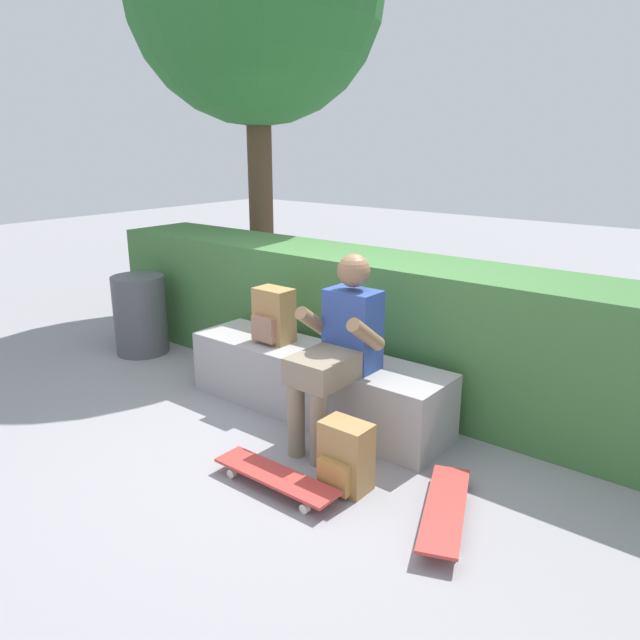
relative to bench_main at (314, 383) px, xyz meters
name	(u,v)px	position (x,y,z in m)	size (l,w,h in m)	color
ground_plane	(282,430)	(0.00, -0.35, -0.23)	(24.00, 24.00, 0.00)	gray
bench_main	(314,383)	(0.00, 0.00, 0.00)	(2.02, 0.51, 0.47)	#9A9697
person_skater	(339,345)	(0.38, -0.22, 0.43)	(0.49, 0.62, 1.22)	#2D4793
skateboard_near_person	(276,477)	(0.45, -0.90, -0.16)	(0.80, 0.20, 0.09)	#BC3833
skateboard_beside_bench	(445,508)	(1.35, -0.58, -0.16)	(0.48, 0.82, 0.09)	#BC3833
backpack_on_bench	(273,316)	(-0.38, -0.01, 0.43)	(0.28, 0.23, 0.40)	#A37A47
backpack_on_ground	(345,457)	(0.75, -0.65, -0.04)	(0.28, 0.23, 0.40)	#A37A47
hedge_row	(395,326)	(0.21, 0.72, 0.29)	(5.77, 0.73, 1.05)	#3E6E38
trash_bin	(140,315)	(-2.07, 0.02, 0.13)	(0.47, 0.47, 0.72)	#4C4C51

